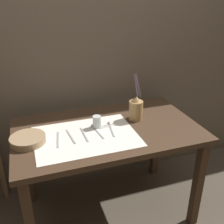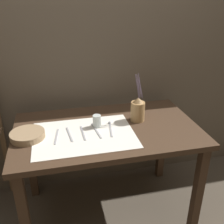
# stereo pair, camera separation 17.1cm
# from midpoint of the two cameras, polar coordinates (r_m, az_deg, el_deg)

# --- Properties ---
(ground_plane) EXTENTS (12.00, 12.00, 0.00)m
(ground_plane) POSITION_cam_midpoint_polar(r_m,az_deg,el_deg) (2.36, 1.22, -20.45)
(ground_plane) COLOR brown
(stone_wall_back) EXTENTS (7.00, 0.06, 2.40)m
(stone_wall_back) POSITION_cam_midpoint_polar(r_m,az_deg,el_deg) (2.20, -1.76, 12.29)
(stone_wall_back) COLOR brown
(stone_wall_back) RESTS_ON ground_plane
(wooden_table) EXTENTS (1.32, 0.79, 0.79)m
(wooden_table) POSITION_cam_midpoint_polar(r_m,az_deg,el_deg) (1.94, 1.41, -6.09)
(wooden_table) COLOR #422D1E
(wooden_table) RESTS_ON ground_plane
(linen_cloth) EXTENTS (0.68, 0.50, 0.00)m
(linen_cloth) POSITION_cam_midpoint_polar(r_m,az_deg,el_deg) (1.79, -3.36, -5.05)
(linen_cloth) COLOR white
(linen_cloth) RESTS_ON wooden_table
(pitcher_with_flowers) EXTENTS (0.11, 0.11, 0.37)m
(pitcher_with_flowers) POSITION_cam_midpoint_polar(r_m,az_deg,el_deg) (1.97, 8.10, 0.39)
(pitcher_with_flowers) COLOR #A87F4C
(pitcher_with_flowers) RESTS_ON wooden_table
(wooden_bowl) EXTENTS (0.23, 0.23, 0.05)m
(wooden_bowl) POSITION_cam_midpoint_polar(r_m,az_deg,el_deg) (1.81, -15.37, -4.97)
(wooden_bowl) COLOR #9E7F5B
(wooden_bowl) RESTS_ON wooden_table
(glass_tumbler_near) EXTENTS (0.06, 0.06, 0.09)m
(glass_tumbler_near) POSITION_cam_midpoint_polar(r_m,az_deg,el_deg) (1.87, -0.71, -2.06)
(glass_tumbler_near) COLOR silver
(glass_tumbler_near) RESTS_ON wooden_table
(knife_center) EXTENTS (0.04, 0.20, 0.00)m
(knife_center) POSITION_cam_midpoint_polar(r_m,az_deg,el_deg) (1.79, -9.31, -5.35)
(knife_center) COLOR #A8A8AD
(knife_center) RESTS_ON wooden_table
(fork_outer) EXTENTS (0.03, 0.20, 0.00)m
(fork_outer) POSITION_cam_midpoint_polar(r_m,az_deg,el_deg) (1.80, -6.56, -4.92)
(fork_outer) COLOR #A8A8AD
(fork_outer) RESTS_ON wooden_table
(fork_inner) EXTENTS (0.02, 0.20, 0.00)m
(fork_inner) POSITION_cam_midpoint_polar(r_m,az_deg,el_deg) (1.81, -3.65, -4.65)
(fork_inner) COLOR #A8A8AD
(fork_inner) RESTS_ON wooden_table
(spoon_inner) EXTENTS (0.04, 0.21, 0.02)m
(spoon_inner) POSITION_cam_midpoint_polar(r_m,az_deg,el_deg) (1.87, -1.24, -3.42)
(spoon_inner) COLOR #A8A8AD
(spoon_inner) RESTS_ON wooden_table
(spoon_outer) EXTENTS (0.05, 0.21, 0.02)m
(spoon_outer) POSITION_cam_midpoint_polar(r_m,az_deg,el_deg) (1.90, 2.17, -3.02)
(spoon_outer) COLOR #A8A8AD
(spoon_outer) RESTS_ON wooden_table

